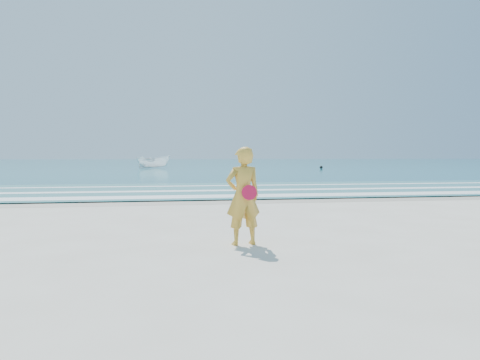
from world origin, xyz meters
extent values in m
plane|color=silver|center=(0.00, 0.00, 0.00)|extent=(400.00, 400.00, 0.00)
cube|color=#B2A893|center=(0.00, 9.00, 0.00)|extent=(400.00, 2.40, 0.00)
cube|color=#19727F|center=(0.00, 105.00, 0.02)|extent=(400.00, 190.00, 0.04)
cube|color=#59B7AD|center=(0.00, 14.00, 0.04)|extent=(400.00, 10.00, 0.01)
cube|color=white|center=(0.00, 10.30, 0.05)|extent=(400.00, 1.40, 0.01)
cube|color=white|center=(0.00, 13.20, 0.05)|extent=(400.00, 0.90, 0.01)
cube|color=white|center=(0.00, 16.50, 0.05)|extent=(400.00, 0.60, 0.01)
imported|color=white|center=(-2.32, 50.62, 0.83)|extent=(4.29, 2.28, 1.57)
sphere|color=black|center=(17.15, 45.05, 0.22)|extent=(0.37, 0.37, 0.37)
imported|color=gold|center=(-0.08, 0.84, 0.88)|extent=(0.70, 0.52, 1.76)
cylinder|color=red|center=(0.00, 0.66, 0.96)|extent=(0.27, 0.08, 0.27)
camera|label=1|loc=(-1.55, -7.38, 1.61)|focal=35.00mm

